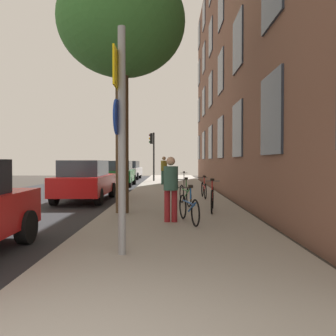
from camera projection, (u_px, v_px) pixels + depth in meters
name	position (u px, v px, depth m)	size (l,w,h in m)	color
ground_plane	(104.00, 193.00, 17.26)	(41.80, 41.80, 0.00)	#332D28
road_asphalt	(63.00, 193.00, 17.27)	(7.00, 38.00, 0.01)	#232326
sidewalk	(173.00, 192.00, 17.24)	(4.20, 38.00, 0.12)	gray
building_facade	(226.00, 53.00, 16.59)	(0.56, 27.00, 13.75)	brown
sign_post	(120.00, 127.00, 5.36)	(0.16, 0.60, 3.59)	gray
traffic_light	(152.00, 148.00, 25.76)	(0.43, 0.24, 3.65)	black
tree_near	(122.00, 24.00, 9.68)	(3.62, 3.62, 6.98)	#4C3823
bicycle_0	(189.00, 208.00, 8.18)	(0.54, 1.68, 0.91)	black
bicycle_1	(212.00, 198.00, 10.08)	(0.44, 1.74, 0.97)	black
bicycle_2	(185.00, 194.00, 11.53)	(0.48, 1.72, 0.94)	black
bicycle_3	(204.00, 189.00, 13.66)	(0.42, 1.60, 0.91)	black
bicycle_4	(184.00, 181.00, 19.10)	(0.42, 1.67, 0.92)	black
pedestrian_0	(171.00, 185.00, 8.26)	(0.48, 0.48, 1.58)	maroon
pedestrian_1	(164.00, 168.00, 21.65)	(0.55, 0.55, 1.78)	#33594C
car_1	(86.00, 180.00, 13.52)	(1.85, 4.36, 1.62)	red
car_2	(120.00, 173.00, 21.85)	(1.81, 4.08, 1.62)	#19662D
car_3	(129.00, 170.00, 30.18)	(1.95, 4.54, 1.62)	silver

